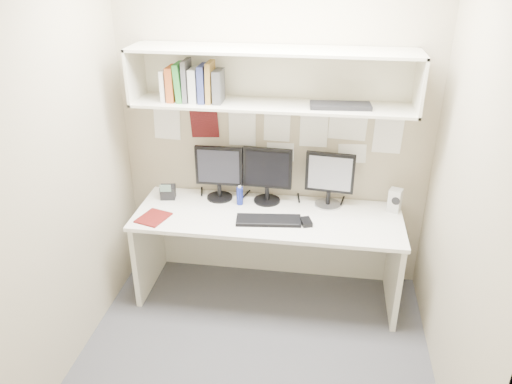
# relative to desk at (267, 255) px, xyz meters

# --- Properties ---
(floor) EXTENTS (2.40, 2.00, 0.01)m
(floor) POSITION_rel_desk_xyz_m (0.00, -0.65, -0.37)
(floor) COLOR #434247
(floor) RESTS_ON ground
(wall_back) EXTENTS (2.40, 0.02, 2.60)m
(wall_back) POSITION_rel_desk_xyz_m (0.00, 0.35, 0.93)
(wall_back) COLOR tan
(wall_back) RESTS_ON ground
(wall_front) EXTENTS (2.40, 0.02, 2.60)m
(wall_front) POSITION_rel_desk_xyz_m (0.00, -1.65, 0.93)
(wall_front) COLOR tan
(wall_front) RESTS_ON ground
(wall_left) EXTENTS (0.02, 2.00, 2.60)m
(wall_left) POSITION_rel_desk_xyz_m (-1.20, -0.65, 0.93)
(wall_left) COLOR tan
(wall_left) RESTS_ON ground
(wall_right) EXTENTS (0.02, 2.00, 2.60)m
(wall_right) POSITION_rel_desk_xyz_m (1.20, -0.65, 0.93)
(wall_right) COLOR tan
(wall_right) RESTS_ON ground
(desk) EXTENTS (2.00, 0.70, 0.73)m
(desk) POSITION_rel_desk_xyz_m (0.00, 0.00, 0.00)
(desk) COLOR white
(desk) RESTS_ON floor
(overhead_hutch) EXTENTS (2.00, 0.38, 0.40)m
(overhead_hutch) POSITION_rel_desk_xyz_m (0.00, 0.21, 1.35)
(overhead_hutch) COLOR beige
(overhead_hutch) RESTS_ON wall_back
(pinned_papers) EXTENTS (1.92, 0.01, 0.48)m
(pinned_papers) POSITION_rel_desk_xyz_m (0.00, 0.34, 0.88)
(pinned_papers) COLOR white
(pinned_papers) RESTS_ON wall_back
(monitor_left) EXTENTS (0.37, 0.20, 0.43)m
(monitor_left) POSITION_rel_desk_xyz_m (-0.42, 0.22, 0.60)
(monitor_left) COLOR black
(monitor_left) RESTS_ON desk
(monitor_center) EXTENTS (0.38, 0.21, 0.44)m
(monitor_center) POSITION_rel_desk_xyz_m (-0.03, 0.22, 0.61)
(monitor_center) COLOR black
(monitor_center) RESTS_ON desk
(monitor_right) EXTENTS (0.37, 0.20, 0.43)m
(monitor_right) POSITION_rel_desk_xyz_m (0.44, 0.22, 0.60)
(monitor_right) COLOR #A5A5AA
(monitor_right) RESTS_ON desk
(keyboard) EXTENTS (0.49, 0.22, 0.02)m
(keyboard) POSITION_rel_desk_xyz_m (0.02, -0.11, 0.38)
(keyboard) COLOR black
(keyboard) RESTS_ON desk
(mouse) EXTENTS (0.10, 0.13, 0.03)m
(mouse) POSITION_rel_desk_xyz_m (0.29, -0.11, 0.38)
(mouse) COLOR black
(mouse) RESTS_ON desk
(speaker) EXTENTS (0.12, 0.12, 0.18)m
(speaker) POSITION_rel_desk_xyz_m (0.94, 0.19, 0.45)
(speaker) COLOR #B8B8B3
(speaker) RESTS_ON desk
(blue_bottle) EXTENTS (0.05, 0.05, 0.16)m
(blue_bottle) POSITION_rel_desk_xyz_m (-0.24, 0.13, 0.44)
(blue_bottle) COLOR navy
(blue_bottle) RESTS_ON desk
(maroon_notebook) EXTENTS (0.25, 0.28, 0.01)m
(maroon_notebook) POSITION_rel_desk_xyz_m (-0.83, -0.19, 0.37)
(maroon_notebook) COLOR #5E1210
(maroon_notebook) RESTS_ON desk
(desk_phone) EXTENTS (0.13, 0.12, 0.14)m
(desk_phone) POSITION_rel_desk_xyz_m (-0.82, 0.15, 0.42)
(desk_phone) COLOR black
(desk_phone) RESTS_ON desk
(book_stack) EXTENTS (0.43, 0.18, 0.29)m
(book_stack) POSITION_rel_desk_xyz_m (-0.56, 0.14, 1.30)
(book_stack) COLOR beige
(book_stack) RESTS_ON overhead_hutch
(hutch_tray) EXTENTS (0.43, 0.19, 0.03)m
(hutch_tray) POSITION_rel_desk_xyz_m (0.48, 0.12, 1.19)
(hutch_tray) COLOR black
(hutch_tray) RESTS_ON overhead_hutch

